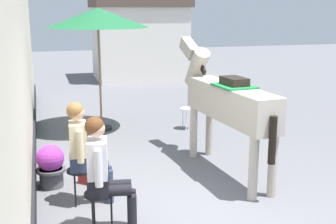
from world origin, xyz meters
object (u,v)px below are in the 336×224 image
Objects in this scene: seated_visitor_near at (103,168)px; spare_stool_white at (187,111)px; satchel_bag at (88,177)px; seated_visitor_far at (83,148)px; cafe_parasol at (98,18)px; saddled_horse_center at (226,101)px; flower_planter_far at (51,165)px.

seated_visitor_near is 4.67m from spare_stool_white.
seated_visitor_far is at bearing -58.20° from satchel_bag.
seated_visitor_far is 4.01m from cafe_parasol.
seated_visitor_far is 3.02× the size of spare_stool_white.
seated_visitor_near is at bearing -120.82° from spare_stool_white.
spare_stool_white is at bearing 86.84° from satchel_bag.
saddled_horse_center is at bearing 33.25° from seated_visitor_near.
satchel_bag is (0.10, 0.64, -0.68)m from seated_visitor_far.
saddled_horse_center is (2.12, 1.39, 0.38)m from seated_visitor_near.
cafe_parasol reaches higher than seated_visitor_near.
flower_planter_far is 2.29× the size of satchel_bag.
cafe_parasol reaches higher than seated_visitor_far.
saddled_horse_center is at bearing -63.27° from cafe_parasol.
satchel_bag is (0.52, -0.05, -0.23)m from flower_planter_far.
saddled_horse_center is 2.73m from spare_stool_white.
seated_visitor_far reaches higher than spare_stool_white.
cafe_parasol reaches higher than saddled_horse_center.
saddled_horse_center is 4.68× the size of flower_planter_far.
seated_visitor_far is 0.92m from flower_planter_far.
seated_visitor_near is 0.46× the size of saddled_horse_center.
satchel_bag is at bearing 177.57° from saddled_horse_center.
flower_planter_far is at bearing 121.46° from seated_visitor_far.
satchel_bag is at bearing -101.80° from cafe_parasol.
seated_visitor_far is at bearing -128.69° from spare_stool_white.
cafe_parasol is (0.72, 3.61, 1.59)m from seated_visitor_far.
seated_visitor_near is at bearing -146.75° from saddled_horse_center.
saddled_horse_center reaches higher than flower_planter_far.
seated_visitor_near is 3.02× the size of spare_stool_white.
saddled_horse_center reaches higher than seated_visitor_far.
satchel_bag is (-2.16, 0.09, -1.06)m from saddled_horse_center.
spare_stool_white is at bearing 84.22° from saddled_horse_center.
seated_visitor_near reaches higher than spare_stool_white.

